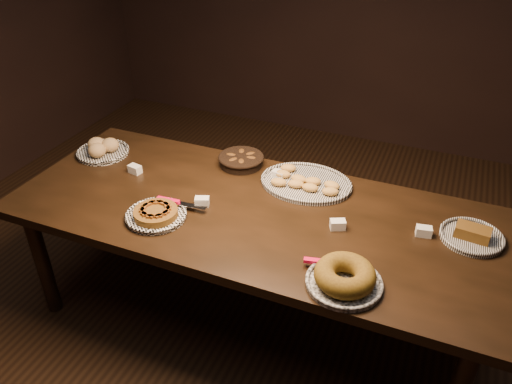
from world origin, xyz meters
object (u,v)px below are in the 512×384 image
at_px(bundt_cake_plate, 344,277).
at_px(apple_tart_plate, 156,214).
at_px(buffet_table, 250,221).
at_px(madeleine_platter, 305,182).

bearing_deg(bundt_cake_plate, apple_tart_plate, 174.32).
relative_size(buffet_table, madeleine_platter, 4.93).
bearing_deg(bundt_cake_plate, madeleine_platter, 120.53).
xyz_separation_m(buffet_table, apple_tart_plate, (-0.38, -0.24, 0.09)).
xyz_separation_m(apple_tart_plate, madeleine_platter, (0.57, 0.56, -0.00)).
height_order(apple_tart_plate, madeleine_platter, apple_tart_plate).
height_order(apple_tart_plate, bundt_cake_plate, bundt_cake_plate).
distance_m(buffet_table, apple_tart_plate, 0.46).
distance_m(madeleine_platter, bundt_cake_plate, 0.77).
bearing_deg(buffet_table, bundt_cake_plate, -32.05).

